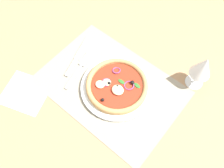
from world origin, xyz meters
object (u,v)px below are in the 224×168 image
object	(u,v)px
plate	(117,87)
knife	(78,55)
fork	(80,68)
wine_glass	(203,67)
pizza	(117,85)
napkin	(25,93)

from	to	relation	value
plate	knife	bearing A→B (deg)	175.82
fork	wine_glass	size ratio (longest dim) A/B	1.20
pizza	wine_glass	size ratio (longest dim) A/B	1.48
knife	wine_glass	xyz separation A→B (cm)	(40.52, 18.61, 9.41)
knife	wine_glass	distance (cm)	45.57
plate	wine_glass	xyz separation A→B (cm)	(20.04, 20.11, 9.07)
plate	napkin	bearing A→B (deg)	-137.18
pizza	wine_glass	world-z (taller)	wine_glass
pizza	napkin	world-z (taller)	pizza
pizza	plate	bearing A→B (deg)	64.52
knife	napkin	world-z (taller)	knife
fork	wine_glass	world-z (taller)	wine_glass
napkin	wine_glass	bearing A→B (deg)	43.88
plate	knife	xyz separation A→B (cm)	(-20.47, 1.50, -0.34)
wine_glass	napkin	size ratio (longest dim) A/B	0.95
pizza	wine_glass	distance (cm)	29.38
wine_glass	napkin	bearing A→B (deg)	-136.12
pizza	wine_glass	bearing A→B (deg)	45.12
knife	napkin	xyz separation A→B (cm)	(-3.59, -23.79, -0.47)
knife	napkin	bearing A→B (deg)	154.09
wine_glass	knife	bearing A→B (deg)	-155.33
pizza	knife	xyz separation A→B (cm)	(-20.45, 1.54, -2.02)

